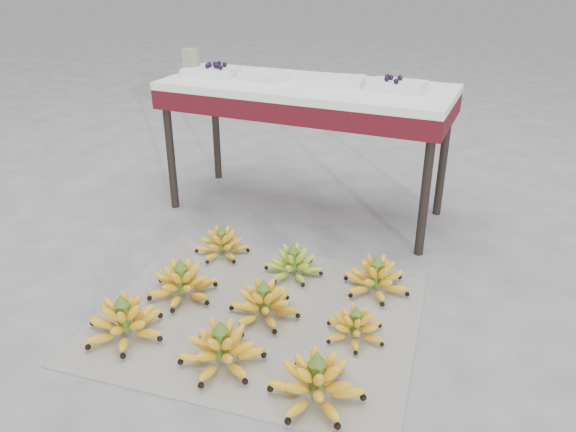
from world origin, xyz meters
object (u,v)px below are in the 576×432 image
at_px(bunch_front_center, 222,349).
at_px(tray_far_right, 397,85).
at_px(bunch_front_left, 124,322).
at_px(tray_left, 264,76).
at_px(bunch_back_left, 222,244).
at_px(vendor_table, 306,99).
at_px(glass_jar, 191,62).
at_px(tray_far_left, 211,71).
at_px(tray_right, 337,81).
at_px(bunch_mid_right, 355,327).
at_px(bunch_back_right, 376,278).
at_px(bunch_mid_left, 182,283).
at_px(bunch_front_right, 317,383).
at_px(newspaper_mat, 259,315).
at_px(bunch_mid_center, 264,304).
at_px(bunch_back_center, 293,264).

relative_size(bunch_front_center, tray_far_right, 1.25).
xyz_separation_m(bunch_front_left, tray_left, (-0.04, 1.32, 0.66)).
relative_size(bunch_back_left, vendor_table, 0.22).
distance_m(tray_left, glass_jar, 0.43).
height_order(tray_far_left, tray_right, tray_far_left).
height_order(bunch_mid_right, tray_far_left, tray_far_left).
xyz_separation_m(bunch_back_right, tray_right, (-0.43, 0.67, 0.67)).
relative_size(bunch_mid_left, bunch_mid_right, 1.24).
distance_m(bunch_front_center, bunch_front_right, 0.37).
xyz_separation_m(bunch_front_center, bunch_mid_left, (-0.37, 0.31, -0.00)).
bearing_deg(bunch_front_center, tray_right, 86.24).
xyz_separation_m(newspaper_mat, bunch_front_right, (0.38, -0.35, 0.07)).
distance_m(bunch_front_center, bunch_back_left, 0.79).
bearing_deg(glass_jar, bunch_front_center, -55.77).
xyz_separation_m(bunch_mid_center, tray_right, (-0.07, 1.03, 0.67)).
xyz_separation_m(bunch_front_center, bunch_mid_right, (0.39, 0.33, -0.01)).
bearing_deg(tray_far_right, glass_jar, -177.02).
xyz_separation_m(bunch_mid_right, tray_far_left, (-1.14, 0.97, 0.69)).
bearing_deg(tray_far_right, bunch_mid_left, -120.35).
xyz_separation_m(vendor_table, tray_right, (0.16, 0.02, 0.10)).
height_order(vendor_table, tray_left, tray_left).
xyz_separation_m(bunch_front_right, vendor_table, (-0.58, 1.36, 0.56)).
height_order(tray_left, tray_far_right, tray_far_right).
relative_size(bunch_mid_left, tray_left, 1.41).
bearing_deg(bunch_front_right, bunch_front_center, -177.93).
bearing_deg(bunch_front_right, bunch_back_left, 143.01).
height_order(vendor_table, tray_far_right, tray_far_right).
height_order(bunch_front_left, bunch_mid_center, bunch_front_left).
xyz_separation_m(bunch_mid_left, bunch_back_center, (0.36, 0.34, -0.01)).
xyz_separation_m(bunch_back_right, tray_left, (-0.83, 0.64, 0.67)).
height_order(newspaper_mat, tray_left, tray_left).
relative_size(bunch_front_right, tray_far_left, 1.16).
relative_size(bunch_front_left, vendor_table, 0.26).
xyz_separation_m(bunch_mid_center, vendor_table, (-0.23, 1.01, 0.57)).
height_order(bunch_front_right, tray_far_right, tray_far_right).
bearing_deg(tray_far_right, tray_left, -176.77).
height_order(bunch_front_right, bunch_back_left, bunch_front_right).
bearing_deg(bunch_back_right, bunch_back_center, -171.69).
xyz_separation_m(bunch_front_right, bunch_back_center, (-0.37, 0.69, -0.01)).
xyz_separation_m(vendor_table, tray_far_left, (-0.54, -0.03, 0.11)).
bearing_deg(bunch_front_left, bunch_mid_center, 56.32).
distance_m(bunch_front_right, bunch_mid_right, 0.36).
relative_size(bunch_mid_left, glass_jar, 2.74).
xyz_separation_m(bunch_mid_left, glass_jar, (-0.52, 0.98, 0.71)).
bearing_deg(bunch_front_right, bunch_back_right, 96.12).
distance_m(bunch_mid_left, bunch_back_left, 0.38).
distance_m(newspaper_mat, vendor_table, 1.21).
xyz_separation_m(bunch_mid_left, tray_far_right, (0.61, 1.04, 0.67)).
xyz_separation_m(bunch_back_left, tray_far_left, (-0.37, 0.61, 0.68)).
bearing_deg(bunch_mid_left, bunch_mid_center, -16.16).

